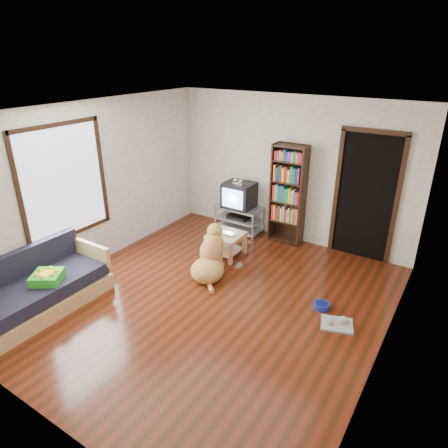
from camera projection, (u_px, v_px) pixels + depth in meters
The scene contains 18 objects.
ground at pixel (212, 300), 5.67m from camera, with size 5.00×5.00×0.00m, color #571C0E.
ceiling at pixel (209, 112), 4.62m from camera, with size 5.00×5.00×0.00m, color white.
wall_back at pixel (290, 170), 7.07m from camera, with size 4.50×4.50×0.00m, color silver.
wall_front at pixel (35, 315), 3.22m from camera, with size 4.50×4.50×0.00m, color silver.
wall_left at pixel (93, 186), 6.26m from camera, with size 5.00×5.00×0.00m, color silver.
wall_right at pixel (394, 262), 4.03m from camera, with size 5.00×5.00×0.00m, color silver.
green_cushion at pixel (47, 277), 5.32m from camera, with size 0.37×0.37×0.12m, color green.
laptop at pixel (225, 234), 6.73m from camera, with size 0.32×0.20×0.03m, color #B6B5BA.
dog_bowl at pixel (321, 306), 5.47m from camera, with size 0.22×0.22×0.08m, color navy.
grey_rag at pixel (337, 324), 5.14m from camera, with size 0.40×0.32×0.03m, color #949494.
window at pixel (64, 182), 5.79m from camera, with size 0.03×1.46×1.70m.
doorway at pixel (366, 194), 6.46m from camera, with size 1.03×0.05×2.19m.
tv_stand at pixel (239, 218), 7.74m from camera, with size 0.90×0.45×0.50m.
crt_tv at pixel (240, 195), 7.56m from camera, with size 0.55×0.52×0.58m.
bookshelf at pixel (288, 189), 7.04m from camera, with size 0.60×0.30×1.80m.
sofa at pixel (41, 290), 5.43m from camera, with size 0.80×1.80×0.80m.
coffee_table at pixel (226, 240), 6.80m from camera, with size 0.55×0.55×0.40m.
dog at pixel (210, 258), 6.19m from camera, with size 0.64×0.91×0.82m.
Camera 1 is at (2.72, -3.90, 3.27)m, focal length 32.00 mm.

